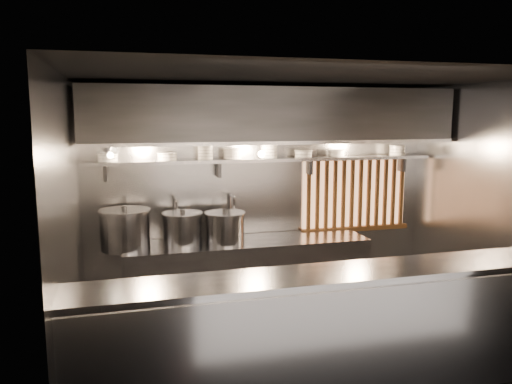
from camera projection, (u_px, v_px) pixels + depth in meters
name	position (u px, v px, depth m)	size (l,w,h in m)	color
floor	(301.00, 347.00, 5.27)	(4.50, 4.50, 0.00)	black
ceiling	(305.00, 77.00, 4.85)	(4.50, 4.50, 0.00)	black
wall_back	(263.00, 195.00, 6.49)	(4.50, 4.50, 0.00)	gray
wall_left	(68.00, 231.00, 4.49)	(3.00, 3.00, 0.00)	gray
wall_right	(490.00, 207.00, 5.64)	(3.00, 3.00, 0.00)	gray
serving_counter	(340.00, 335.00, 4.27)	(4.50, 0.56, 1.13)	gray
cooking_bench	(247.00, 276.00, 6.21)	(3.00, 0.70, 0.90)	gray
bowl_shelf	(267.00, 160.00, 6.25)	(4.40, 0.34, 0.04)	gray
exhaust_hood	(272.00, 116.00, 5.96)	(4.40, 0.81, 0.65)	#2D2D30
wood_screen	(355.00, 193.00, 6.78)	(1.56, 0.09, 1.04)	#FFB072
faucet_left	(175.00, 208.00, 6.09)	(0.04, 0.30, 0.50)	silver
faucet_right	(231.00, 206.00, 6.27)	(0.04, 0.30, 0.50)	silver
heat_lamp	(107.00, 150.00, 5.29)	(0.25, 0.35, 0.20)	gray
pendant_bulb	(262.00, 154.00, 6.10)	(0.09, 0.09, 0.19)	#2D2D30
stock_pot_left	(125.00, 229.00, 5.74)	(0.62, 0.62, 0.50)	gray
stock_pot_mid	(183.00, 228.00, 5.93)	(0.56, 0.56, 0.43)	gray
stock_pot_right	(225.00, 228.00, 5.99)	(0.66, 0.66, 0.42)	gray
bowl_stack_0	(108.00, 158.00, 5.75)	(0.24, 0.24, 0.09)	white
bowl_stack_1	(167.00, 156.00, 5.92)	(0.24, 0.24, 0.09)	white
bowl_stack_2	(205.00, 152.00, 6.04)	(0.20, 0.20, 0.17)	white
bowl_stack_3	(233.00, 153.00, 6.12)	(0.24, 0.24, 0.13)	white
bowl_stack_4	(269.00, 151.00, 6.24)	(0.22, 0.22, 0.17)	white
bowl_stack_5	(303.00, 153.00, 6.36)	(0.23, 0.23, 0.09)	white
bowl_stack_6	(336.00, 153.00, 6.48)	(0.23, 0.23, 0.09)	white
bowl_stack_7	(397.00, 150.00, 6.70)	(0.22, 0.22, 0.13)	white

